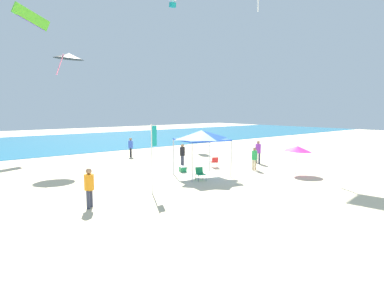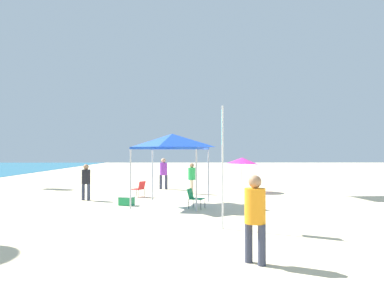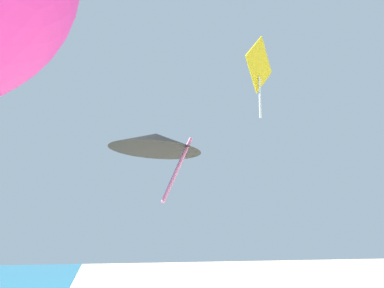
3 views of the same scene
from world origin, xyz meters
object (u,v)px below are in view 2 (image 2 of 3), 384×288
object	(u,v)px
cooler_box	(127,201)
person_watching_sky	(192,176)
person_far_stroller	(86,179)
person_by_tent	(163,171)
beach_umbrella	(242,161)
folding_chair_near_cooler	(194,197)
folding_chair_left_of_tent	(139,188)
canopy_tent	(172,142)
banner_flag	(222,154)
person_beachcomber	(255,212)

from	to	relation	value
cooler_box	person_watching_sky	bearing A→B (deg)	-32.10
person_far_stroller	person_by_tent	size ratio (longest dim) A/B	0.90
beach_umbrella	person_far_stroller	size ratio (longest dim) A/B	1.18
beach_umbrella	person_by_tent	size ratio (longest dim) A/B	1.07
beach_umbrella	folding_chair_near_cooler	world-z (taller)	beach_umbrella
folding_chair_left_of_tent	person_far_stroller	world-z (taller)	person_far_stroller
person_far_stroller	person_watching_sky	size ratio (longest dim) A/B	1.02
canopy_tent	person_far_stroller	world-z (taller)	canopy_tent
folding_chair_left_of_tent	cooler_box	xyz separation A→B (m)	(-3.06, 0.15, -0.27)
banner_flag	person_watching_sky	distance (m)	9.74
person_beachcomber	cooler_box	bearing A→B (deg)	159.50
folding_chair_left_of_tent	banner_flag	bearing A→B (deg)	53.94
cooler_box	person_beachcomber	world-z (taller)	person_beachcomber
beach_umbrella	banner_flag	distance (m)	10.88
folding_chair_left_of_tent	person_far_stroller	xyz separation A→B (m)	(-1.30, 2.38, 0.54)
canopy_tent	person_by_tent	bearing A→B (deg)	6.85
canopy_tent	person_watching_sky	world-z (taller)	canopy_tent
banner_flag	person_by_tent	distance (m)	12.55
person_by_tent	person_watching_sky	bearing A→B (deg)	-48.15
banner_flag	person_beachcomber	world-z (taller)	banner_flag
canopy_tent	person_watching_sky	size ratio (longest dim) A/B	2.08
banner_flag	person_by_tent	world-z (taller)	banner_flag
person_beachcomber	person_watching_sky	bearing A→B (deg)	139.77
beach_umbrella	person_by_tent	distance (m)	4.97
canopy_tent	person_beachcomber	distance (m)	9.25
folding_chair_near_cooler	person_far_stroller	xyz separation A→B (m)	(2.67, 5.16, 0.54)
beach_umbrella	cooler_box	world-z (taller)	beach_umbrella
cooler_box	person_by_tent	size ratio (longest dim) A/B	0.38
cooler_box	person_beachcomber	distance (m)	9.74
folding_chair_near_cooler	person_far_stroller	bearing A→B (deg)	83.38
folding_chair_left_of_tent	person_beachcomber	world-z (taller)	person_beachcomber
cooler_box	person_far_stroller	distance (m)	2.95
folding_chair_left_of_tent	person_watching_sky	xyz separation A→B (m)	(1.50, -2.71, 0.52)
folding_chair_near_cooler	cooler_box	world-z (taller)	folding_chair_near_cooler
folding_chair_left_of_tent	person_watching_sky	world-z (taller)	person_watching_sky
person_by_tent	canopy_tent	bearing A→B (deg)	-74.99
folding_chair_left_of_tent	person_far_stroller	distance (m)	2.77
person_far_stroller	person_by_tent	bearing A→B (deg)	-102.74
banner_flag	person_far_stroller	world-z (taller)	banner_flag
person_by_tent	person_watching_sky	world-z (taller)	person_by_tent
folding_chair_near_cooler	beach_umbrella	bearing A→B (deg)	-2.99
folding_chair_near_cooler	person_by_tent	xyz separation A→B (m)	(8.08, 1.80, 0.65)
beach_umbrella	banner_flag	size ratio (longest dim) A/B	0.54
canopy_tent	folding_chair_left_of_tent	world-z (taller)	canopy_tent
banner_flag	person_beachcomber	distance (m)	3.92
person_watching_sky	beach_umbrella	bearing A→B (deg)	104.52
folding_chair_left_of_tent	beach_umbrella	bearing A→B (deg)	144.43
folding_chair_near_cooler	cooler_box	size ratio (longest dim) A/B	1.13
canopy_tent	person_by_tent	distance (m)	7.34
cooler_box	person_far_stroller	xyz separation A→B (m)	(1.75, 2.23, 0.81)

